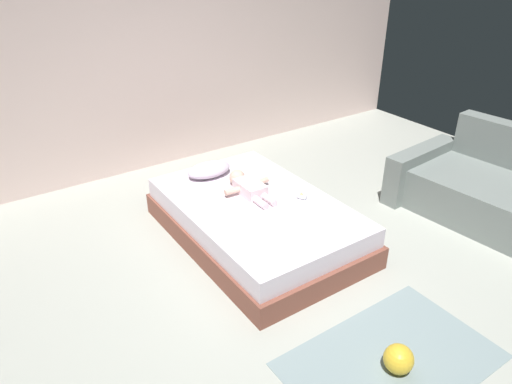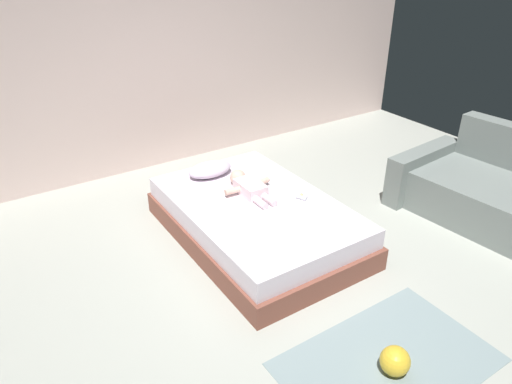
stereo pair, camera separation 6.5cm
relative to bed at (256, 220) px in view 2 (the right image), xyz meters
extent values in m
plane|color=#A9ADA2|center=(-0.17, -0.89, -0.19)|extent=(8.00, 8.00, 0.00)
cube|color=beige|center=(-0.17, 2.11, 1.17)|extent=(8.00, 0.12, 2.72)
cube|color=brown|center=(0.00, 0.00, -0.09)|extent=(1.32, 2.05, 0.21)
cube|color=silver|center=(0.00, 0.00, 0.11)|extent=(1.27, 1.97, 0.18)
ellipsoid|color=silver|center=(-0.09, 0.71, 0.27)|extent=(0.46, 0.28, 0.14)
cube|color=white|center=(0.04, 0.16, 0.26)|extent=(0.20, 0.32, 0.12)
sphere|color=beige|center=(0.04, 0.38, 0.28)|extent=(0.16, 0.16, 0.16)
cylinder|color=beige|center=(-0.13, 0.20, 0.26)|extent=(0.15, 0.07, 0.06)
cylinder|color=beige|center=(0.21, 0.20, 0.26)|extent=(0.16, 0.08, 0.06)
cylinder|color=white|center=(-0.01, -0.08, 0.23)|extent=(0.06, 0.18, 0.06)
cylinder|color=white|center=(0.09, -0.08, 0.23)|extent=(0.06, 0.18, 0.06)
cube|color=#3880E9|center=(0.22, 0.22, 0.20)|extent=(0.02, 0.12, 0.01)
cube|color=white|center=(0.22, 0.28, 0.22)|extent=(0.02, 0.03, 0.01)
cube|color=slate|center=(2.09, -1.17, 0.02)|extent=(0.98, 1.71, 0.42)
cube|color=slate|center=(2.01, -0.25, 0.08)|extent=(1.05, 0.29, 0.53)
cube|color=gray|center=(-0.08, -1.74, -0.19)|extent=(1.43, 0.90, 0.01)
sphere|color=gold|center=(-0.12, -1.82, -0.08)|extent=(0.20, 0.20, 0.20)
cylinder|color=white|center=(0.38, -0.19, 0.22)|extent=(0.09, 0.11, 0.05)
cone|color=#E1BB7B|center=(0.38, -0.19, 0.26)|extent=(0.03, 0.03, 0.02)
camera|label=1|loc=(-2.11, -3.10, 2.32)|focal=33.13mm
camera|label=2|loc=(-2.05, -3.14, 2.32)|focal=33.13mm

